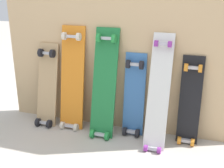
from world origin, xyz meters
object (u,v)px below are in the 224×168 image
at_px(skateboard_natural, 47,88).
at_px(skateboard_green, 104,87).
at_px(skateboard_white, 158,97).
at_px(skateboard_blue, 134,98).
at_px(skateboard_black, 190,105).
at_px(skateboard_orange, 72,82).

relative_size(skateboard_natural, skateboard_green, 0.83).
height_order(skateboard_green, skateboard_white, skateboard_green).
relative_size(skateboard_natural, skateboard_white, 0.83).
bearing_deg(skateboard_blue, skateboard_black, -0.08).
xyz_separation_m(skateboard_natural, skateboard_green, (0.55, -0.02, 0.08)).
height_order(skateboard_white, skateboard_black, skateboard_white).
bearing_deg(skateboard_black, skateboard_natural, -178.02).
bearing_deg(skateboard_orange, skateboard_white, -5.36).
xyz_separation_m(skateboard_natural, skateboard_orange, (0.24, 0.02, 0.08)).
relative_size(skateboard_orange, skateboard_white, 1.01).
height_order(skateboard_blue, skateboard_black, skateboard_black).
height_order(skateboard_natural, skateboard_green, skateboard_green).
bearing_deg(skateboard_natural, skateboard_orange, 3.75).
distance_m(skateboard_natural, skateboard_black, 1.25).
bearing_deg(skateboard_black, skateboard_green, -174.74).
xyz_separation_m(skateboard_blue, skateboard_black, (0.45, -0.00, 0.00)).
bearing_deg(skateboard_natural, skateboard_blue, 3.16).
height_order(skateboard_green, skateboard_blue, skateboard_green).
bearing_deg(skateboard_blue, skateboard_green, -164.97).
xyz_separation_m(skateboard_green, skateboard_black, (0.69, 0.06, -0.09)).
distance_m(skateboard_orange, skateboard_green, 0.31).
bearing_deg(skateboard_orange, skateboard_black, 1.54).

